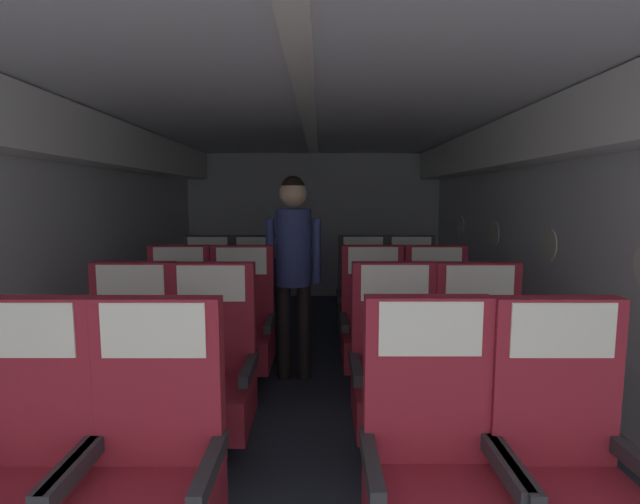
# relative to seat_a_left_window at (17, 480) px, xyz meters

# --- Properties ---
(ground) EXTENTS (3.89, 6.91, 0.02)m
(ground) POSITION_rel_seat_a_left_window_xyz_m (0.97, 1.94, -0.47)
(ground) COLOR #2D3342
(fuselage_shell) EXTENTS (3.77, 6.56, 2.12)m
(fuselage_shell) POSITION_rel_seat_a_left_window_xyz_m (0.97, 2.22, 1.08)
(fuselage_shell) COLOR silver
(fuselage_shell) RESTS_ON ground
(seat_a_left_window) EXTENTS (0.50, 0.47, 1.08)m
(seat_a_left_window) POSITION_rel_seat_a_left_window_xyz_m (0.00, 0.00, 0.00)
(seat_a_left_window) COLOR #38383D
(seat_a_left_window) RESTS_ON ground
(seat_a_left_aisle) EXTENTS (0.50, 0.47, 1.08)m
(seat_a_left_aisle) POSITION_rel_seat_a_left_window_xyz_m (0.47, -0.00, 0.00)
(seat_a_left_aisle) COLOR #38383D
(seat_a_left_aisle) RESTS_ON ground
(seat_a_right_aisle) EXTENTS (0.50, 0.47, 1.08)m
(seat_a_right_aisle) POSITION_rel_seat_a_left_window_xyz_m (1.92, -0.00, 0.00)
(seat_a_right_aisle) COLOR #38383D
(seat_a_right_aisle) RESTS_ON ground
(seat_a_right_window) EXTENTS (0.50, 0.47, 1.08)m
(seat_a_right_window) POSITION_rel_seat_a_left_window_xyz_m (1.45, 0.02, 0.00)
(seat_a_right_window) COLOR #38383D
(seat_a_right_window) RESTS_ON ground
(seat_b_left_window) EXTENTS (0.50, 0.47, 1.08)m
(seat_b_left_window) POSITION_rel_seat_a_left_window_xyz_m (0.01, 0.92, 0.00)
(seat_b_left_window) COLOR #38383D
(seat_b_left_window) RESTS_ON ground
(seat_b_left_aisle) EXTENTS (0.50, 0.47, 1.08)m
(seat_b_left_aisle) POSITION_rel_seat_a_left_window_xyz_m (0.46, 0.90, 0.00)
(seat_b_left_aisle) COLOR #38383D
(seat_b_left_aisle) RESTS_ON ground
(seat_b_right_aisle) EXTENTS (0.50, 0.47, 1.08)m
(seat_b_right_aisle) POSITION_rel_seat_a_left_window_xyz_m (1.93, 0.90, 0.00)
(seat_b_right_aisle) COLOR #38383D
(seat_b_right_aisle) RESTS_ON ground
(seat_b_right_window) EXTENTS (0.50, 0.47, 1.08)m
(seat_b_right_window) POSITION_rel_seat_a_left_window_xyz_m (1.47, 0.91, 0.00)
(seat_b_right_window) COLOR #38383D
(seat_b_right_window) RESTS_ON ground
(seat_c_left_window) EXTENTS (0.50, 0.47, 1.08)m
(seat_c_left_window) POSITION_rel_seat_a_left_window_xyz_m (-0.00, 1.83, 0.00)
(seat_c_left_window) COLOR #38383D
(seat_c_left_window) RESTS_ON ground
(seat_c_left_aisle) EXTENTS (0.50, 0.47, 1.08)m
(seat_c_left_aisle) POSITION_rel_seat_a_left_window_xyz_m (0.47, 1.80, 0.00)
(seat_c_left_aisle) COLOR #38383D
(seat_c_left_aisle) RESTS_ON ground
(seat_c_right_aisle) EXTENTS (0.50, 0.47, 1.08)m
(seat_c_right_aisle) POSITION_rel_seat_a_left_window_xyz_m (1.93, 1.82, 0.00)
(seat_c_right_aisle) COLOR #38383D
(seat_c_right_aisle) RESTS_ON ground
(seat_c_right_window) EXTENTS (0.50, 0.47, 1.08)m
(seat_c_right_window) POSITION_rel_seat_a_left_window_xyz_m (1.45, 1.83, 0.00)
(seat_c_right_window) COLOR #38383D
(seat_c_right_window) RESTS_ON ground
(seat_d_left_window) EXTENTS (0.50, 0.47, 1.08)m
(seat_d_left_window) POSITION_rel_seat_a_left_window_xyz_m (0.00, 2.72, 0.00)
(seat_d_left_window) COLOR #38383D
(seat_d_left_window) RESTS_ON ground
(seat_d_left_aisle) EXTENTS (0.50, 0.47, 1.08)m
(seat_d_left_aisle) POSITION_rel_seat_a_left_window_xyz_m (0.46, 2.72, 0.00)
(seat_d_left_aisle) COLOR #38383D
(seat_d_left_aisle) RESTS_ON ground
(seat_d_right_aisle) EXTENTS (0.50, 0.47, 1.08)m
(seat_d_right_aisle) POSITION_rel_seat_a_left_window_xyz_m (1.92, 2.74, 0.00)
(seat_d_right_aisle) COLOR #38383D
(seat_d_right_aisle) RESTS_ON ground
(seat_d_right_window) EXTENTS (0.50, 0.47, 1.08)m
(seat_d_right_window) POSITION_rel_seat_a_left_window_xyz_m (1.46, 2.74, 0.00)
(seat_d_right_window) COLOR #38383D
(seat_d_right_window) RESTS_ON ground
(flight_attendant) EXTENTS (0.43, 0.28, 1.60)m
(flight_attendant) POSITION_rel_seat_a_left_window_xyz_m (0.85, 2.06, 0.53)
(flight_attendant) COLOR black
(flight_attendant) RESTS_ON ground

